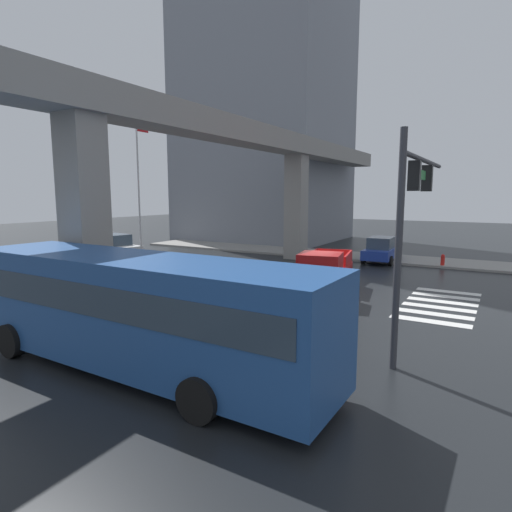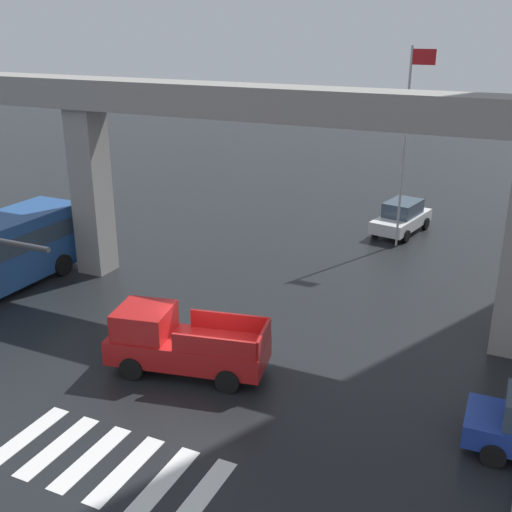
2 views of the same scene
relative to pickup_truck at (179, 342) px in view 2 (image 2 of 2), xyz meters
The scene contains 6 objects.
ground_plane 1.57m from the pickup_truck, 48.85° to the left, with size 120.00×120.00×0.00m, color black.
crosswalk_stripes 5.00m from the pickup_truck, 80.55° to the right, with size 6.05×2.80×0.01m.
elevated_overpass 8.59m from the pickup_truck, 82.33° to the left, with size 48.45×1.80×8.53m.
pickup_truck is the anchor object (origin of this frame).
sedan_white 17.66m from the pickup_truck, 79.40° to the left, with size 2.54×4.55×1.72m.
flagpole 16.22m from the pickup_truck, 76.47° to the left, with size 1.16×0.12×9.68m.
Camera 2 is at (9.08, -16.16, 10.67)m, focal length 44.16 mm.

